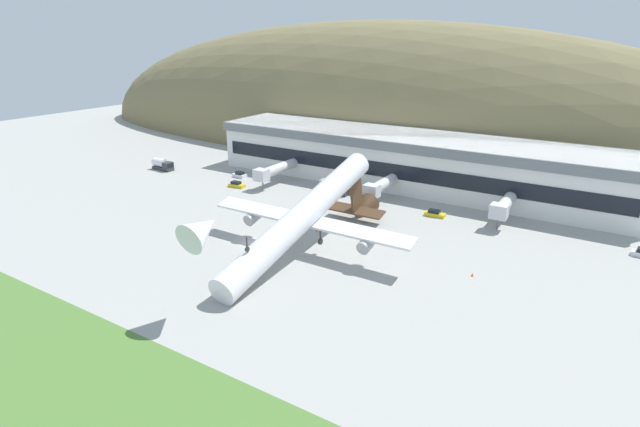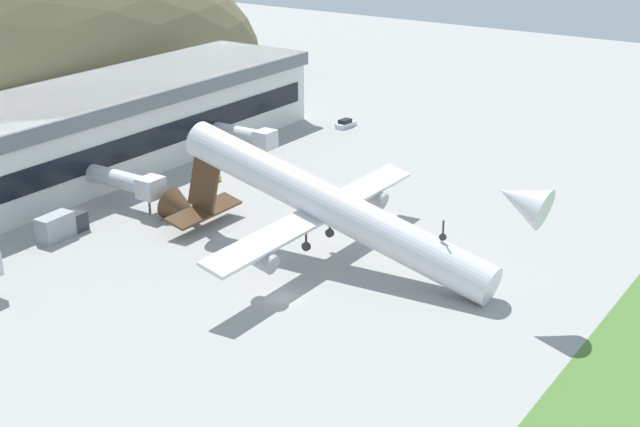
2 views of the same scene
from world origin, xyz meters
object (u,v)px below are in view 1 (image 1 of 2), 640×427
jetway_1 (380,186)px  traffic_cone_1 (316,230)px  jetway_2 (503,206)px  cargo_airplane (305,217)px  fuel_truck (162,165)px  service_car_3 (240,175)px  box_truck (333,188)px  service_car_1 (435,214)px  traffic_cone_0 (472,275)px  terminal_building (410,157)px  service_car_2 (237,185)px  jetway_0 (275,170)px

jetway_1 → traffic_cone_1: 23.42m
jetway_2 → cargo_airplane: cargo_airplane is taller
fuel_truck → traffic_cone_1: bearing=-14.4°
jetway_2 → service_car_3: jetway_2 is taller
fuel_truck → box_truck: box_truck is taller
service_car_3 → service_car_1: bearing=-1.2°
traffic_cone_0 → service_car_3: bearing=160.6°
traffic_cone_1 → fuel_truck: bearing=165.6°
terminal_building → service_car_1: terminal_building is taller
service_car_1 → service_car_2: 51.22m
service_car_2 → traffic_cone_0: service_car_2 is taller
jetway_0 → box_truck: 17.12m
service_car_3 → fuel_truck: fuel_truck is taller
terminal_building → service_car_3: terminal_building is taller
jetway_2 → service_car_3: size_ratio=2.87×
cargo_airplane → traffic_cone_1: cargo_airplane is taller
jetway_1 → traffic_cone_1: size_ratio=22.63×
jetway_1 → jetway_2: 27.67m
fuel_truck → jetway_2: bearing=4.5°
fuel_truck → traffic_cone_0: fuel_truck is taller
service_car_1 → fuel_truck: bearing=-176.7°
service_car_3 → cargo_airplane: bearing=-36.7°
jetway_2 → cargo_airplane: (-26.80, -33.43, 2.88)m
service_car_1 → box_truck: box_truck is taller
jetway_0 → service_car_3: jetway_0 is taller
cargo_airplane → jetway_0: bearing=134.0°
fuel_truck → service_car_1: bearing=3.3°
terminal_building → traffic_cone_1: bearing=-94.3°
cargo_airplane → jetway_2: bearing=51.3°
jetway_2 → service_car_2: jetway_2 is taller
jetway_1 → jetway_2: (27.67, 0.68, -0.00)m
jetway_1 → cargo_airplane: 32.89m
service_car_1 → traffic_cone_0: bearing=-57.8°
terminal_building → traffic_cone_0: 52.78m
terminal_building → jetway_2: size_ratio=9.12×
terminal_building → fuel_truck: terminal_building is taller
box_truck → traffic_cone_1: size_ratio=12.81×
service_car_2 → jetway_1: bearing=12.8°
terminal_building → jetway_1: 17.76m
fuel_truck → jetway_0: bearing=8.2°
fuel_truck → box_truck: bearing=7.1°
terminal_building → jetway_2: (27.56, -16.75, -3.38)m
jetway_0 → service_car_1: jetway_0 is taller
jetway_2 → terminal_building: bearing=148.7°
service_car_1 → jetway_2: bearing=11.5°
fuel_truck → traffic_cone_0: bearing=-11.4°
terminal_building → box_truck: 22.32m
terminal_building → cargo_airplane: 50.19m
jetway_0 → service_car_2: jetway_0 is taller
jetway_2 → cargo_airplane: 42.94m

